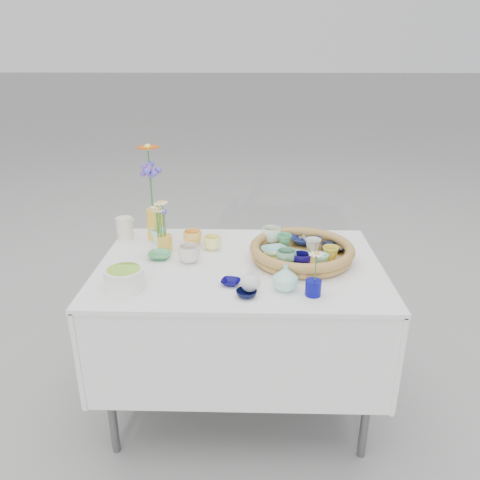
{
  "coord_description": "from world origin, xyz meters",
  "views": [
    {
      "loc": [
        0.05,
        -1.9,
        1.65
      ],
      "look_at": [
        0.0,
        0.02,
        0.87
      ],
      "focal_mm": 35.0,
      "sensor_mm": 36.0,
      "label": 1
    }
  ],
  "objects_px": {
    "bud_vase_seafoam": "(285,277)",
    "tall_vase_yellow": "(155,224)",
    "wicker_tray": "(302,252)",
    "display_table": "(240,399)"
  },
  "relations": [
    {
      "from": "display_table",
      "to": "bud_vase_seafoam",
      "type": "relative_size",
      "value": 11.55
    },
    {
      "from": "wicker_tray",
      "to": "tall_vase_yellow",
      "type": "relative_size",
      "value": 3.01
    },
    {
      "from": "display_table",
      "to": "wicker_tray",
      "type": "height_order",
      "value": "wicker_tray"
    },
    {
      "from": "display_table",
      "to": "wicker_tray",
      "type": "xyz_separation_m",
      "value": [
        0.28,
        0.05,
        0.8
      ]
    },
    {
      "from": "bud_vase_seafoam",
      "to": "tall_vase_yellow",
      "type": "relative_size",
      "value": 0.69
    },
    {
      "from": "bud_vase_seafoam",
      "to": "tall_vase_yellow",
      "type": "height_order",
      "value": "tall_vase_yellow"
    },
    {
      "from": "wicker_tray",
      "to": "bud_vase_seafoam",
      "type": "distance_m",
      "value": 0.31
    },
    {
      "from": "wicker_tray",
      "to": "display_table",
      "type": "bearing_deg",
      "value": -169.88
    },
    {
      "from": "display_table",
      "to": "bud_vase_seafoam",
      "type": "bearing_deg",
      "value": -52.54
    },
    {
      "from": "wicker_tray",
      "to": "bud_vase_seafoam",
      "type": "height_order",
      "value": "bud_vase_seafoam"
    }
  ]
}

